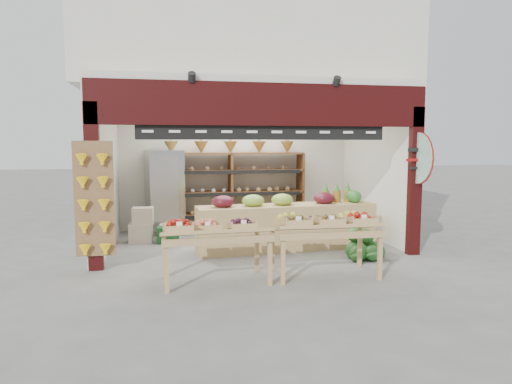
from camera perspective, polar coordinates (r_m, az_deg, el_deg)
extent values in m
plane|color=slate|center=(8.89, -0.31, -6.98)|extent=(60.00, 60.00, 0.00)
cube|color=silver|center=(10.93, -2.52, 3.40)|extent=(5.76, 0.18, 3.00)
cube|color=silver|center=(9.20, -18.39, 2.60)|extent=(0.18, 3.38, 3.00)
cube|color=silver|center=(10.12, 14.78, 3.00)|extent=(0.18, 3.38, 3.00)
cube|color=silver|center=(9.31, -1.02, 12.56)|extent=(5.76, 3.38, 0.12)
cube|color=silver|center=(10.56, -2.10, 18.04)|extent=(6.36, 4.60, 2.40)
cube|color=black|center=(7.66, 1.15, 10.89)|extent=(5.70, 0.14, 0.70)
cube|color=black|center=(7.58, -19.66, 0.56)|extent=(0.22, 0.14, 2.65)
cube|color=black|center=(8.66, 19.23, 1.22)|extent=(0.22, 0.14, 2.65)
cube|color=black|center=(7.66, 1.09, 7.52)|extent=(4.20, 0.05, 0.26)
cylinder|color=white|center=(7.76, 1.72, 9.34)|extent=(0.34, 0.05, 0.34)
cube|color=brown|center=(7.51, -19.56, -0.83)|extent=(0.60, 0.04, 1.80)
cylinder|color=#ABD7C0|center=(8.56, 19.63, 4.00)|extent=(0.04, 0.90, 0.90)
cylinder|color=maroon|center=(8.54, 19.72, 3.99)|extent=(0.01, 0.92, 0.92)
cube|color=brown|center=(10.46, -12.30, -0.20)|extent=(0.05, 0.56, 1.78)
cube|color=brown|center=(10.55, -3.18, -0.01)|extent=(0.05, 0.56, 1.78)
cube|color=brown|center=(10.89, 5.57, 0.16)|extent=(0.05, 0.56, 1.78)
cube|color=brown|center=(10.61, -3.16, -2.71)|extent=(3.34, 0.56, 0.04)
cube|color=brown|center=(10.55, -3.18, -0.01)|extent=(3.34, 0.56, 0.04)
cube|color=brown|center=(10.50, -3.19, 2.71)|extent=(3.34, 0.56, 0.04)
cube|color=brown|center=(10.49, -3.21, 4.83)|extent=(3.34, 0.56, 0.04)
cone|color=olive|center=(10.39, -10.57, 5.50)|extent=(0.32, 0.32, 0.28)
cone|color=olive|center=(10.42, -6.88, 5.56)|extent=(0.32, 0.32, 0.28)
cone|color=olive|center=(10.49, -3.21, 5.60)|extent=(0.32, 0.32, 0.28)
cone|color=olive|center=(10.60, 0.39, 5.61)|extent=(0.32, 0.32, 0.28)
cone|color=olive|center=(10.75, 3.91, 5.61)|extent=(0.32, 0.32, 0.28)
cube|color=#ABADB1|center=(10.40, -11.36, 0.02)|extent=(0.90, 0.90, 1.86)
cube|color=beige|center=(9.62, -14.19, -4.98)|extent=(0.47, 0.37, 0.39)
cube|color=beige|center=(9.55, -13.95, -2.86)|extent=(0.43, 0.35, 0.33)
cube|color=#144C20|center=(9.48, -10.93, -5.26)|extent=(0.45, 0.35, 0.33)
cube|color=beige|center=(9.87, -10.81, -4.87)|extent=(0.41, 0.32, 0.30)
cube|color=tan|center=(8.72, 3.88, -4.38)|extent=(3.46, 0.93, 0.85)
ellipsoid|color=#59141E|center=(8.31, -4.15, -1.21)|extent=(0.42, 0.38, 0.23)
ellipsoid|color=#8CB23F|center=(8.44, -0.36, -1.09)|extent=(0.42, 0.38, 0.23)
ellipsoid|color=#8CB23F|center=(8.61, 3.31, -0.96)|extent=(0.42, 0.38, 0.23)
ellipsoid|color=#59141E|center=(8.92, 8.52, -0.77)|extent=(0.42, 0.38, 0.23)
cylinder|color=olive|center=(9.08, 8.70, -0.59)|extent=(0.15, 0.15, 0.22)
cylinder|color=olive|center=(9.18, 10.05, -0.54)|extent=(0.15, 0.15, 0.22)
cylinder|color=olive|center=(9.29, 11.38, -0.49)|extent=(0.15, 0.15, 0.22)
cube|color=tan|center=(6.65, -5.13, -5.02)|extent=(1.60, 0.94, 0.23)
cube|color=tan|center=(6.31, -11.12, -9.58)|extent=(0.06, 0.06, 0.63)
cube|color=tan|center=(6.53, 1.73, -8.94)|extent=(0.06, 0.06, 0.63)
cube|color=tan|center=(7.04, -11.41, -7.95)|extent=(0.06, 0.06, 0.63)
cube|color=tan|center=(7.24, 0.12, -7.44)|extent=(0.06, 0.06, 0.63)
cube|color=tan|center=(7.03, 8.55, -4.37)|extent=(1.61, 0.93, 0.23)
cube|color=tan|center=(6.57, 3.38, -8.80)|extent=(0.06, 0.06, 0.64)
cube|color=tan|center=(7.02, 15.21, -8.03)|extent=(0.06, 0.06, 0.64)
cube|color=tan|center=(7.30, 2.06, -7.28)|extent=(0.06, 0.06, 0.64)
cube|color=tan|center=(7.71, 12.84, -6.71)|extent=(0.06, 0.06, 0.64)
sphere|color=#1B511B|center=(8.15, 13.06, -7.36)|extent=(0.27, 0.27, 0.27)
sphere|color=#1B511B|center=(8.27, 14.92, -7.21)|extent=(0.27, 0.27, 0.27)
sphere|color=#1B511B|center=(8.41, 12.24, -6.92)|extent=(0.27, 0.27, 0.27)
sphere|color=#1B511B|center=(8.53, 14.07, -6.78)|extent=(0.27, 0.27, 0.27)
sphere|color=#1B511B|center=(8.28, 13.61, -5.41)|extent=(0.27, 0.27, 0.27)
sphere|color=#1B511B|center=(8.12, 14.29, -7.43)|extent=(0.27, 0.27, 0.27)
sphere|color=#1B511B|center=(8.24, 12.02, -7.18)|extent=(0.27, 0.27, 0.27)
sphere|color=#1B511B|center=(8.37, 12.23, -5.25)|extent=(0.27, 0.27, 0.27)
sphere|color=#1B511B|center=(8.44, 14.70, -6.93)|extent=(0.27, 0.27, 0.27)
sphere|color=#1B511B|center=(8.03, 12.51, -7.54)|extent=(0.27, 0.27, 0.27)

